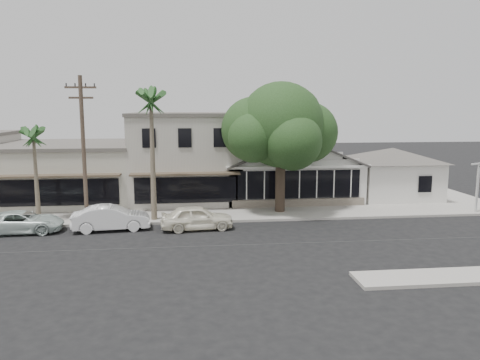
{
  "coord_description": "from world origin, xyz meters",
  "views": [
    {
      "loc": [
        -2.82,
        -23.52,
        7.11
      ],
      "look_at": [
        0.5,
        6.0,
        2.52
      ],
      "focal_mm": 35.0,
      "sensor_mm": 36.0,
      "label": 1
    }
  ],
  "objects": [
    {
      "name": "utility_pole",
      "position": [
        -9.0,
        5.2,
        4.79
      ],
      "size": [
        1.8,
        0.24,
        9.0
      ],
      "color": "brown",
      "rests_on": "ground"
    },
    {
      "name": "row_building_midnear",
      "position": [
        -12.0,
        13.5,
        2.1
      ],
      "size": [
        10.0,
        10.0,
        4.2
      ],
      "primitive_type": "cube",
      "color": "beige",
      "rests_on": "ground"
    },
    {
      "name": "car_0",
      "position": [
        -2.34,
        3.46,
        0.72
      ],
      "size": [
        4.39,
        2.1,
        1.45
      ],
      "primitive_type": "imported",
      "rotation": [
        0.0,
        0.0,
        1.67
      ],
      "color": "white",
      "rests_on": "ground"
    },
    {
      "name": "palm_mid",
      "position": [
        -12.12,
        6.12,
        5.43
      ],
      "size": [
        2.8,
        2.8,
        6.37
      ],
      "color": "#726651",
      "rests_on": "ground"
    },
    {
      "name": "sidewalk_north",
      "position": [
        -8.0,
        6.75,
        0.07
      ],
      "size": [
        90.0,
        3.5,
        0.15
      ],
      "primitive_type": "cube",
      "color": "#9E9991",
      "rests_on": "ground"
    },
    {
      "name": "palm_east",
      "position": [
        -4.99,
        5.7,
        7.49
      ],
      "size": [
        2.73,
        2.73,
        8.71
      ],
      "color": "#726651",
      "rests_on": "ground"
    },
    {
      "name": "car_2",
      "position": [
        -12.34,
        3.85,
        0.63
      ],
      "size": [
        4.64,
        2.32,
        1.26
      ],
      "primitive_type": "imported",
      "rotation": [
        0.0,
        0.0,
        1.62
      ],
      "color": "silver",
      "rests_on": "ground"
    },
    {
      "name": "ground",
      "position": [
        0.0,
        0.0,
        0.0
      ],
      "size": [
        140.0,
        140.0,
        0.0
      ],
      "primitive_type": "plane",
      "color": "black",
      "rests_on": "ground"
    },
    {
      "name": "corner_shop",
      "position": [
        5.0,
        12.47,
        2.62
      ],
      "size": [
        10.4,
        8.6,
        5.1
      ],
      "color": "silver",
      "rests_on": "ground"
    },
    {
      "name": "side_cottage",
      "position": [
        13.2,
        11.5,
        1.5
      ],
      "size": [
        6.0,
        6.0,
        3.0
      ],
      "primitive_type": "cube",
      "color": "silver",
      "rests_on": "ground"
    },
    {
      "name": "row_building_near",
      "position": [
        -3.0,
        13.5,
        3.25
      ],
      "size": [
        8.0,
        10.0,
        6.5
      ],
      "primitive_type": "cube",
      "color": "#BAB5A8",
      "rests_on": "ground"
    },
    {
      "name": "shade_tree",
      "position": [
        3.29,
        7.38,
        5.82
      ],
      "size": [
        7.97,
        7.21,
        8.85
      ],
      "rotation": [
        0.0,
        0.0,
        -0.32
      ],
      "color": "#423728",
      "rests_on": "ground"
    },
    {
      "name": "car_1",
      "position": [
        -7.34,
        3.86,
        0.73
      ],
      "size": [
        4.61,
        2.04,
        1.47
      ],
      "primitive_type": "imported",
      "rotation": [
        0.0,
        0.0,
        1.68
      ],
      "color": "white",
      "rests_on": "ground"
    }
  ]
}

